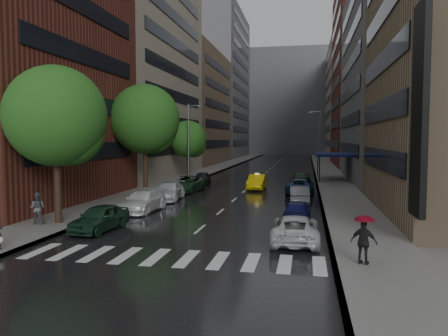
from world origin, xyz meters
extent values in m
plane|color=gray|center=(0.00, 0.00, 0.00)|extent=(220.00, 220.00, 0.00)
cube|color=black|center=(0.00, 50.00, 0.01)|extent=(14.00, 140.00, 0.01)
cube|color=gray|center=(-9.00, 50.00, 0.07)|extent=(4.00, 140.00, 0.15)
cube|color=gray|center=(9.00, 50.00, 0.07)|extent=(4.00, 140.00, 0.15)
cube|color=silver|center=(-6.10, -2.00, 0.01)|extent=(0.55, 2.80, 0.01)
cube|color=silver|center=(-4.70, -2.00, 0.01)|extent=(0.55, 2.80, 0.01)
cube|color=silver|center=(-3.30, -2.00, 0.01)|extent=(0.55, 2.80, 0.01)
cube|color=silver|center=(-1.90, -2.00, 0.01)|extent=(0.55, 2.80, 0.01)
cube|color=silver|center=(-0.50, -2.00, 0.01)|extent=(0.55, 2.80, 0.01)
cube|color=silver|center=(0.90, -2.00, 0.01)|extent=(0.55, 2.80, 0.01)
cube|color=silver|center=(2.30, -2.00, 0.01)|extent=(0.55, 2.80, 0.01)
cube|color=silver|center=(3.70, -2.00, 0.01)|extent=(0.55, 2.80, 0.01)
cube|color=silver|center=(5.10, -2.00, 0.01)|extent=(0.55, 2.80, 0.01)
cube|color=silver|center=(6.50, -2.00, 0.01)|extent=(0.55, 2.80, 0.01)
cube|color=maroon|center=(-15.00, 12.00, 13.00)|extent=(8.00, 20.00, 26.00)
cube|color=gray|center=(-15.00, 36.00, 17.00)|extent=(8.00, 28.00, 34.00)
cube|color=#937A5B|center=(-15.00, 64.00, 11.00)|extent=(8.00, 28.00, 22.00)
cube|color=slate|center=(-15.00, 94.00, 19.00)|extent=(8.00, 32.00, 38.00)
cube|color=slate|center=(15.00, 36.00, 12.00)|extent=(8.00, 28.00, 24.00)
cube|color=maroon|center=(15.00, 64.00, 18.00)|extent=(8.00, 28.00, 36.00)
cube|color=gray|center=(15.00, 94.00, 14.00)|extent=(8.00, 32.00, 28.00)
cube|color=black|center=(11.10, 2.00, 6.50)|extent=(0.30, 2.20, 10.00)
cube|color=slate|center=(0.00, 118.00, 16.00)|extent=(40.00, 14.00, 32.00)
cylinder|color=#382619|center=(-8.60, 3.62, 2.59)|extent=(0.40, 0.40, 5.19)
sphere|color=#1E5116|center=(-8.60, 3.62, 6.48)|extent=(5.93, 5.93, 5.93)
cylinder|color=#382619|center=(-8.60, 18.01, 2.76)|extent=(0.40, 0.40, 5.53)
sphere|color=#1E5116|center=(-8.60, 18.01, 6.91)|extent=(6.32, 6.32, 6.32)
cylinder|color=#382619|center=(-8.60, 32.64, 2.02)|extent=(0.40, 0.40, 4.04)
sphere|color=#1E5116|center=(-8.60, 32.64, 5.05)|extent=(4.61, 4.61, 4.61)
imported|color=yellow|center=(1.06, 23.68, 0.75)|extent=(1.69, 4.59, 1.50)
imported|color=#193824|center=(-5.40, 2.53, 0.74)|extent=(2.18, 4.51, 1.49)
imported|color=white|center=(-5.40, 9.07, 0.74)|extent=(2.33, 5.19, 1.48)
imported|color=silver|center=(-5.40, 14.92, 0.73)|extent=(2.44, 5.21, 1.47)
imported|color=#193920|center=(-5.40, 20.45, 0.77)|extent=(2.93, 5.69, 1.54)
imported|color=black|center=(-5.40, 26.81, 0.72)|extent=(2.08, 4.34, 1.43)
imported|color=silver|center=(5.40, 1.84, 0.69)|extent=(2.40, 5.02, 1.38)
imported|color=#0E0F42|center=(5.40, 7.46, 0.68)|extent=(1.75, 4.05, 1.36)
imported|color=slate|center=(5.40, 15.17, 0.70)|extent=(1.67, 4.29, 1.39)
imported|color=navy|center=(5.40, 21.10, 0.73)|extent=(2.70, 5.37, 1.46)
imported|color=#1C391A|center=(5.40, 28.20, 0.73)|extent=(2.22, 5.07, 1.45)
sphere|color=white|center=(-7.64, -2.70, 0.60)|extent=(0.32, 0.32, 0.32)
imported|color=#4F5054|center=(-9.57, 3.02, 1.09)|extent=(1.00, 0.82, 1.87)
imported|color=black|center=(-9.57, 3.02, 1.80)|extent=(0.96, 0.98, 0.88)
imported|color=black|center=(8.22, -1.94, 1.05)|extent=(1.14, 0.82, 1.79)
imported|color=maroon|center=(8.22, -1.94, 1.80)|extent=(0.82, 0.82, 0.72)
cylinder|color=gray|center=(-7.80, 30.00, 4.65)|extent=(0.18, 0.18, 9.00)
cube|color=gray|center=(-6.40, 30.00, 8.85)|extent=(0.50, 0.22, 0.16)
cylinder|color=gray|center=(7.80, 45.00, 4.65)|extent=(0.18, 0.18, 9.00)
cube|color=gray|center=(6.40, 45.00, 8.85)|extent=(0.50, 0.22, 0.16)
cube|color=navy|center=(9.00, 35.00, 3.15)|extent=(4.00, 8.00, 0.25)
cylinder|color=black|center=(7.40, 31.20, 1.65)|extent=(0.12, 0.12, 3.00)
cylinder|color=black|center=(7.40, 38.80, 1.65)|extent=(0.12, 0.12, 3.00)
camera|label=1|loc=(5.92, -19.87, 5.22)|focal=35.00mm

